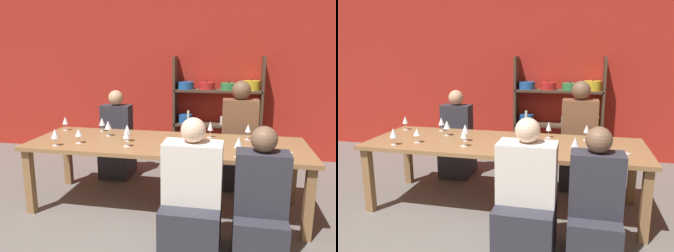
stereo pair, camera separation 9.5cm
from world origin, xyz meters
The scene contains 21 objects.
wall_back_red centered at (0.00, 3.83, 1.35)m, with size 8.80×0.06×2.70m.
shelf_unit centered at (0.49, 3.63, 0.73)m, with size 1.33×0.30×1.58m.
dining_table centered at (0.04, 1.85, 0.65)m, with size 2.84×0.96×0.72m.
wine_bottle_green centered at (0.26, 1.94, 0.85)m, with size 0.08×0.08×0.32m.
wine_glass_white_a centered at (-0.80, 2.19, 0.83)m, with size 0.07×0.07×0.16m.
wine_glass_white_b centered at (0.87, 2.12, 0.84)m, with size 0.06×0.06×0.17m.
wine_glass_red_a centered at (0.77, 1.48, 0.85)m, with size 0.08×0.08×0.19m.
wine_glass_empty_a centered at (-0.36, 1.80, 0.85)m, with size 0.08×0.08×0.18m.
wine_glass_red_b centered at (-1.01, 1.51, 0.84)m, with size 0.08×0.08×0.17m.
wine_glass_white_c centered at (-0.31, 1.61, 0.84)m, with size 0.07×0.07×0.16m.
wine_glass_red_c centered at (0.37, 1.46, 0.83)m, with size 0.06×0.06×0.16m.
wine_glass_red_d centered at (-0.64, 1.99, 0.84)m, with size 0.08×0.08×0.17m.
wine_glass_white_d centered at (-0.82, 1.64, 0.83)m, with size 0.08×0.08×0.15m.
wine_glass_empty_b centered at (-1.24, 2.14, 0.84)m, with size 0.07×0.07×0.17m.
wine_glass_empty_c centered at (0.47, 2.13, 0.84)m, with size 0.07×0.07×0.18m.
wine_glass_red_e centered at (1.01, 2.06, 0.84)m, with size 0.08×0.08×0.17m.
cell_phone centered at (1.19, 1.66, 0.73)m, with size 0.16×0.15×0.01m.
person_near_a centered at (0.42, 1.04, 0.41)m, with size 0.45×0.57×1.15m.
person_far_a centered at (0.80, 2.64, 0.48)m, with size 0.42×0.53×1.30m.
person_near_b centered at (0.94, 1.07, 0.40)m, with size 0.40×0.49×1.10m.
person_far_b centered at (-0.79, 2.67, 0.42)m, with size 0.39×0.48×1.15m.
Camera 2 is at (0.79, -1.33, 1.61)m, focal length 35.00 mm.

